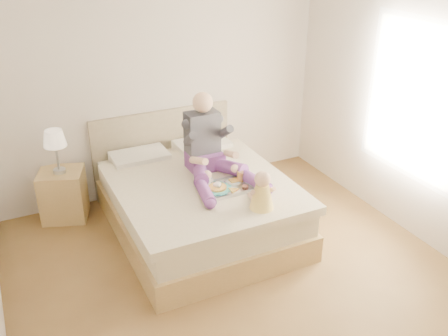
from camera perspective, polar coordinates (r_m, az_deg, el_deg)
name	(u,v)px	position (r m, az deg, el deg)	size (l,w,h in m)	color
room	(254,128)	(3.95, 3.46, 4.62)	(4.02, 4.22, 2.71)	brown
bed	(195,200)	(5.31, -3.29, -3.66)	(1.70, 2.18, 1.00)	#A1824B
nightstand	(64,195)	(5.75, -17.87, -2.91)	(0.57, 0.54, 0.56)	#A1824B
lamp	(55,141)	(5.46, -18.80, 2.96)	(0.24, 0.24, 0.49)	#BABEC2
adult	(210,151)	(5.12, -1.65, 2.00)	(0.72, 1.01, 0.85)	#68327E
tray	(226,186)	(4.90, 0.23, -2.04)	(0.46, 0.36, 0.13)	#BABEC2
baby	(262,193)	(4.54, 4.33, -2.85)	(0.24, 0.33, 0.37)	#FDD34F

